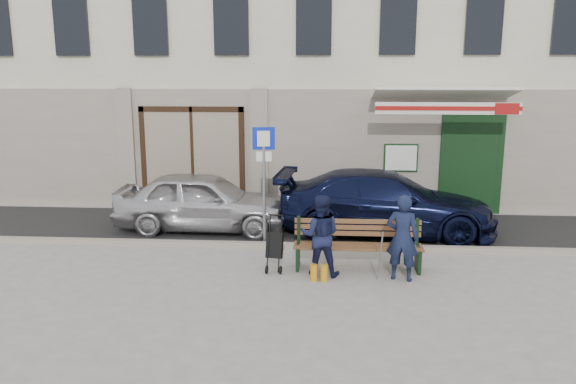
# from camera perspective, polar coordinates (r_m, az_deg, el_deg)

# --- Properties ---
(ground) EXTENTS (80.00, 80.00, 0.00)m
(ground) POSITION_cam_1_polar(r_m,az_deg,el_deg) (10.42, 1.66, -8.37)
(ground) COLOR #9E9991
(ground) RESTS_ON ground
(asphalt_lane) EXTENTS (60.00, 3.20, 0.01)m
(asphalt_lane) POSITION_cam_1_polar(r_m,az_deg,el_deg) (13.36, 2.23, -3.69)
(asphalt_lane) COLOR #282828
(asphalt_lane) RESTS_ON ground
(curb) EXTENTS (60.00, 0.18, 0.12)m
(curb) POSITION_cam_1_polar(r_m,az_deg,el_deg) (11.81, 1.98, -5.55)
(curb) COLOR #9E9384
(curb) RESTS_ON ground
(building) EXTENTS (20.00, 8.27, 10.00)m
(building) POSITION_cam_1_polar(r_m,az_deg,el_deg) (18.25, 2.96, 16.31)
(building) COLOR beige
(building) RESTS_ON ground
(car_silver) EXTENTS (4.09, 1.69, 1.39)m
(car_silver) POSITION_cam_1_polar(r_m,az_deg,el_deg) (13.22, -8.60, -0.91)
(car_silver) COLOR silver
(car_silver) RESTS_ON ground
(car_navy) EXTENTS (5.09, 2.41, 1.43)m
(car_navy) POSITION_cam_1_polar(r_m,az_deg,el_deg) (12.99, 9.82, -1.08)
(car_navy) COLOR black
(car_navy) RESTS_ON ground
(parking_sign) EXTENTS (0.47, 0.10, 2.53)m
(parking_sign) POSITION_cam_1_polar(r_m,az_deg,el_deg) (11.73, -2.46, 2.48)
(parking_sign) COLOR gray
(parking_sign) RESTS_ON ground
(bench) EXTENTS (2.40, 1.17, 0.98)m
(bench) POSITION_cam_1_polar(r_m,az_deg,el_deg) (10.62, 6.85, -5.43)
(bench) COLOR brown
(bench) RESTS_ON ground
(man) EXTENTS (0.65, 0.51, 1.56)m
(man) POSITION_cam_1_polar(r_m,az_deg,el_deg) (10.13, 11.54, -4.56)
(man) COLOR #141C39
(man) RESTS_ON ground
(woman) EXTENTS (0.77, 0.62, 1.50)m
(woman) POSITION_cam_1_polar(r_m,az_deg,el_deg) (10.18, 3.30, -4.41)
(woman) COLOR #141938
(woman) RESTS_ON ground
(stroller) EXTENTS (0.34, 0.45, 1.04)m
(stroller) POSITION_cam_1_polar(r_m,az_deg,el_deg) (10.49, -1.38, -5.54)
(stroller) COLOR black
(stroller) RESTS_ON ground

